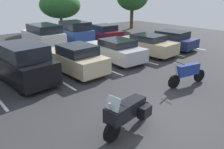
# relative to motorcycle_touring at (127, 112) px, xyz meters

# --- Properties ---
(ground) EXTENTS (44.00, 44.00, 0.10)m
(ground) POSITION_rel_motorcycle_touring_xyz_m (1.15, -0.39, -0.73)
(ground) COLOR #2D2D30
(motorcycle_touring) EXTENTS (2.29, 1.01, 1.42)m
(motorcycle_touring) POSITION_rel_motorcycle_touring_xyz_m (0.00, 0.00, 0.00)
(motorcycle_touring) COLOR black
(motorcycle_touring) RESTS_ON ground
(motorcycle_second) EXTENTS (2.29, 0.72, 1.28)m
(motorcycle_second) POSITION_rel_motorcycle_touring_xyz_m (4.84, 0.87, -0.06)
(motorcycle_second) COLOR black
(motorcycle_second) RESTS_ON ground
(parking_stripes) EXTENTS (23.83, 5.16, 0.01)m
(parking_stripes) POSITION_rel_motorcycle_touring_xyz_m (0.42, 6.34, -0.67)
(parking_stripes) COLOR silver
(parking_stripes) RESTS_ON ground
(car_black) EXTENTS (2.08, 4.35, 1.93)m
(car_black) POSITION_rel_motorcycle_touring_xyz_m (-0.95, 6.34, 0.27)
(car_black) COLOR black
(car_black) RESTS_ON ground
(car_champagne) EXTENTS (1.91, 4.38, 1.56)m
(car_champagne) POSITION_rel_motorcycle_touring_xyz_m (1.82, 6.08, 0.06)
(car_champagne) COLOR #C1B289
(car_champagne) RESTS_ON ground
(car_silver) EXTENTS (2.07, 4.29, 1.44)m
(car_silver) POSITION_rel_motorcycle_touring_xyz_m (4.92, 6.16, 0.04)
(car_silver) COLOR #B7B7BC
(car_silver) RESTS_ON ground
(car_tan) EXTENTS (2.15, 4.56, 1.43)m
(car_tan) POSITION_rel_motorcycle_touring_xyz_m (7.78, 6.04, 0.04)
(car_tan) COLOR tan
(car_tan) RESTS_ON ground
(car_navy) EXTENTS (2.29, 4.52, 1.42)m
(car_navy) POSITION_rel_motorcycle_touring_xyz_m (10.60, 6.11, 0.02)
(car_navy) COLOR navy
(car_navy) RESTS_ON ground
(car_far_white) EXTENTS (1.96, 4.29, 1.93)m
(car_far_white) POSITION_rel_motorcycle_touring_xyz_m (2.88, 12.52, 0.29)
(car_far_white) COLOR white
(car_far_white) RESTS_ON ground
(car_far_blue) EXTENTS (2.18, 4.43, 1.93)m
(car_far_blue) POSITION_rel_motorcycle_touring_xyz_m (5.83, 12.83, 0.28)
(car_far_blue) COLOR #2D519E
(car_far_blue) RESTS_ON ground
(car_far_maroon) EXTENTS (2.19, 4.47, 1.44)m
(car_far_maroon) POSITION_rel_motorcycle_touring_xyz_m (8.80, 12.40, 0.02)
(car_far_maroon) COLOR maroon
(car_far_maroon) RESTS_ON ground
(tree_rear) EXTENTS (4.63, 4.63, 4.42)m
(tree_rear) POSITION_rel_motorcycle_touring_xyz_m (8.26, 19.57, 2.27)
(tree_rear) COLOR #4C3823
(tree_rear) RESTS_ON ground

